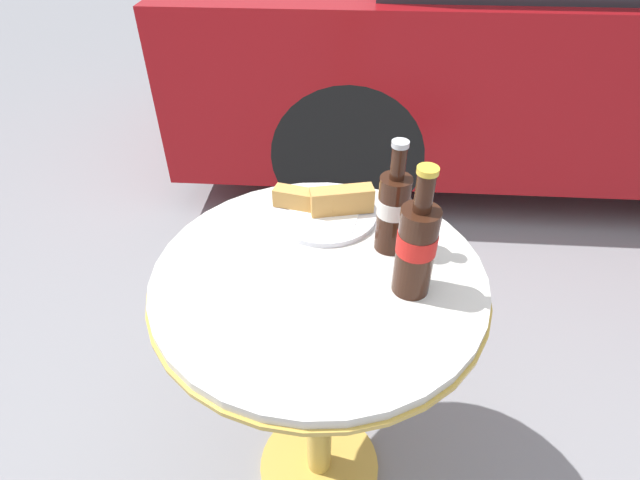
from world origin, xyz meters
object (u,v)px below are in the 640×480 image
cola_bottle_right (416,246)px  bistro_table (319,330)px  lunch_plate_near (324,207)px  parked_car (603,25)px  cola_bottle_left (393,209)px

cola_bottle_right → bistro_table: bearing=168.0°
lunch_plate_near → bistro_table: bearing=-89.6°
bistro_table → parked_car: parked_car is taller
cola_bottle_left → cola_bottle_right: cola_bottle_right is taller
cola_bottle_right → parked_car: 2.35m
bistro_table → lunch_plate_near: lunch_plate_near is taller
cola_bottle_right → lunch_plate_near: 0.29m
bistro_table → cola_bottle_right: size_ratio=2.95×
bistro_table → lunch_plate_near: (-0.00, 0.18, 0.19)m
bistro_table → parked_car: 2.40m
bistro_table → cola_bottle_left: 0.31m
cola_bottle_left → cola_bottle_right: bearing=-74.5°
bistro_table → lunch_plate_near: 0.26m
cola_bottle_right → lunch_plate_near: bearing=127.9°
bistro_table → cola_bottle_left: bearing=31.3°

